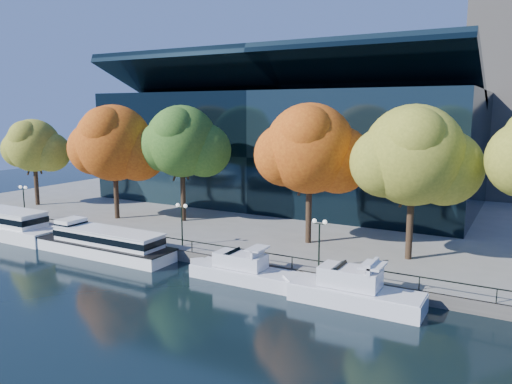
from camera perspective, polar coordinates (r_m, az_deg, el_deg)
The scene contains 16 objects.
ground at distance 43.77m, azimuth -9.85°, elevation -9.01°, with size 160.00×160.00×0.00m, color black.
promenade at distance 74.59m, azimuth 7.95°, elevation -0.91°, with size 90.00×67.08×1.00m.
railing at distance 45.67m, azimuth -7.34°, elevation -5.63°, with size 88.20×0.08×0.99m.
convention_building at distance 70.97m, azimuth 3.72°, elevation 5.16°, with size 50.00×24.57×21.43m.
large_vessel at distance 60.45m, azimuth -26.38°, elevation -3.39°, with size 14.21×3.79×3.04m.
tour_boat at distance 50.00m, azimuth -17.28°, elevation -5.40°, with size 16.31×3.64×3.09m.
cruiser_near at distance 40.83m, azimuth -1.73°, elevation -8.86°, with size 10.27×2.65×2.98m.
cruiser_far at distance 36.64m, azimuth 10.69°, elevation -10.91°, with size 10.56×2.93×3.45m.
tree_0 at distance 72.70m, azimuth -24.03°, elevation 4.75°, with size 8.74×7.16×11.52m.
tree_1 at distance 60.15m, azimuth -15.85°, elevation 5.23°, with size 11.03×9.05×13.32m.
tree_2 at distance 57.17m, azimuth -8.38°, elevation 5.57°, with size 10.17×8.34×13.25m.
tree_3 at distance 47.18m, azimuth 6.33°, elevation 4.73°, with size 10.68×8.75×13.39m.
tree_4 at distance 43.63m, azimuth 17.74°, elevation 3.77°, with size 10.60×8.69×13.20m.
lamp_0 at distance 63.81m, azimuth -25.04°, elevation -0.28°, with size 1.26×0.36×4.03m.
lamp_1 at distance 47.38m, azimuth -8.49°, elevation -2.57°, with size 1.26×0.36×4.03m.
lamp_2 at distance 40.61m, azimuth 7.26°, elevation -4.55°, with size 1.26×0.36×4.03m.
Camera 1 is at (26.37, -32.14, 13.69)m, focal length 35.00 mm.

